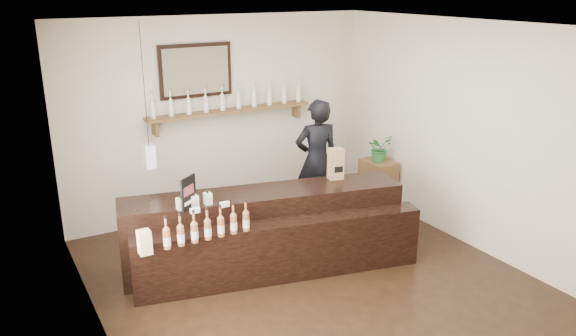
{
  "coord_description": "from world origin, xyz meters",
  "views": [
    {
      "loc": [
        -3.03,
        -4.69,
        3.19
      ],
      "look_at": [
        0.06,
        0.7,
        1.14
      ],
      "focal_mm": 35.0,
      "sensor_mm": 36.0,
      "label": 1
    }
  ],
  "objects": [
    {
      "name": "tape_dispenser",
      "position": [
        0.68,
        0.67,
        0.95
      ],
      "size": [
        0.12,
        0.05,
        0.1
      ],
      "color": "#1A2ABC",
      "rests_on": "counter"
    },
    {
      "name": "back_wall_decor",
      "position": [
        -0.16,
        2.37,
        1.76
      ],
      "size": [
        2.66,
        0.96,
        1.69
      ],
      "color": "brown",
      "rests_on": "ground"
    },
    {
      "name": "promo_sign",
      "position": [
        -1.19,
        0.63,
        1.09
      ],
      "size": [
        0.22,
        0.17,
        0.36
      ],
      "color": "black",
      "rests_on": "counter"
    },
    {
      "name": "potted_plant",
      "position": [
        2.0,
        1.41,
        0.92
      ],
      "size": [
        0.38,
        0.34,
        0.39
      ],
      "primitive_type": "imported",
      "rotation": [
        0.0,
        0.0,
        0.09
      ],
      "color": "#2B6D35",
      "rests_on": "side_cabinet"
    },
    {
      "name": "ground",
      "position": [
        0.0,
        0.0,
        0.0
      ],
      "size": [
        5.0,
        5.0,
        0.0
      ],
      "primitive_type": "plane",
      "color": "black",
      "rests_on": "ground"
    },
    {
      "name": "room_shell",
      "position": [
        0.0,
        0.0,
        1.7
      ],
      "size": [
        5.0,
        5.0,
        5.0
      ],
      "color": "beige",
      "rests_on": "ground"
    },
    {
      "name": "counter",
      "position": [
        -0.27,
        0.58,
        0.43
      ],
      "size": [
        3.32,
        1.58,
        1.07
      ],
      "color": "black",
      "rests_on": "ground"
    },
    {
      "name": "side_cabinet",
      "position": [
        2.0,
        1.41,
        0.36
      ],
      "size": [
        0.39,
        0.52,
        0.73
      ],
      "color": "brown",
      "rests_on": "ground"
    },
    {
      "name": "shopkeeper",
      "position": [
        1.01,
        1.55,
        0.97
      ],
      "size": [
        0.79,
        0.6,
        1.94
      ],
      "primitive_type": "imported",
      "rotation": [
        0.0,
        0.0,
        2.93
      ],
      "color": "black",
      "rests_on": "ground"
    },
    {
      "name": "paper_bag",
      "position": [
        0.71,
        0.65,
        1.11
      ],
      "size": [
        0.2,
        0.17,
        0.38
      ],
      "color": "#A57C4F",
      "rests_on": "counter"
    }
  ]
}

